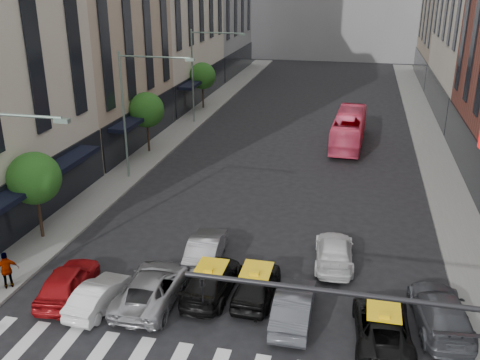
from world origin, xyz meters
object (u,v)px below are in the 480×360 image
Objects in this scene: taxi_left at (212,280)px; car_red at (68,281)px; streetlamp_far at (202,64)px; streetlamp_mid at (135,100)px; bus at (349,129)px; taxi_center at (257,284)px; car_white_front at (99,295)px; pedestrian_far at (7,270)px.

car_red is at bearing 16.42° from taxi_left.
taxi_left is at bearing -72.78° from streetlamp_far.
streetlamp_mid is 0.88× the size of bus.
streetlamp_far is 1.85× the size of taxi_left.
bus is (3.25, 25.13, 0.70)m from taxi_center.
car_red reaches higher than car_white_front.
streetlamp_far is (0.00, 16.00, 0.00)m from streetlamp_mid.
streetlamp_mid is 16.00m from streetlamp_far.
taxi_center is (11.17, -29.14, -5.17)m from streetlamp_far.
pedestrian_far is (-11.53, -1.94, 0.34)m from taxi_center.
pedestrian_far is (-3.00, -0.17, 0.31)m from car_red.
bus reaches higher than car_white_front.
taxi_center is 11.70m from pedestrian_far.
car_red is (2.64, -14.91, -5.15)m from streetlamp_mid.
pedestrian_far reaches higher than car_red.
taxi_center is (8.53, 1.77, -0.03)m from car_red.
streetlamp_mid is 1.00× the size of streetlamp_far.
taxi_center is at bearing -49.61° from streetlamp_mid.
pedestrian_far is at bearing -3.68° from car_red.
car_red is at bearing 143.33° from pedestrian_far.
streetlamp_mid reaches higher than taxi_center.
streetlamp_mid is 2.10× the size of taxi_center.
streetlamp_far is at bearing -77.62° from car_white_front.
bus is at bearing 39.74° from streetlamp_mid.
pedestrian_far is at bearing 11.16° from taxi_center.
taxi_center is at bearing -156.53° from car_white_front.
streetlamp_far is at bearing -13.00° from bus.
car_red is 0.91× the size of taxi_left.
taxi_left is 2.65× the size of pedestrian_far.
taxi_left is (9.07, -29.27, -5.20)m from streetlamp_far.
streetlamp_far is 2.10× the size of taxi_center.
pedestrian_far reaches higher than taxi_center.
car_white_front is (4.46, -15.47, -5.27)m from streetlamp_mid.
taxi_center is at bearing 149.66° from pedestrian_far.
car_white_front is (4.46, -31.47, -5.27)m from streetlamp_far.
car_red is 6.63m from taxi_left.
car_red is (2.64, -30.91, -5.15)m from streetlamp_far.
taxi_left is at bearing 5.40° from taxi_center.
car_white_front is 2.11× the size of pedestrian_far.
bus is at bearing -105.62° from car_white_front.
car_white_front is 29.22m from bus.
streetlamp_mid reaches higher than bus.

